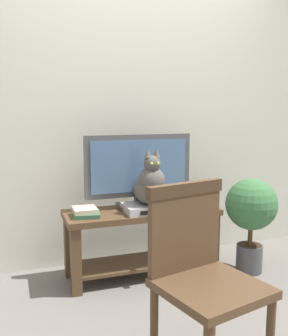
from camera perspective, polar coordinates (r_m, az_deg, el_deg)
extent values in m
plane|color=slate|center=(2.72, 3.99, -19.40)|extent=(12.00, 12.00, 0.00)
cube|color=beige|center=(3.30, -2.40, 10.78)|extent=(7.00, 0.12, 2.80)
cube|color=#513823|center=(2.97, -0.32, -6.52)|extent=(1.16, 0.41, 0.04)
cube|color=#513823|center=(2.79, -9.91, -13.35)|extent=(0.07, 0.07, 0.48)
cube|color=#513823|center=(3.12, 10.09, -10.92)|extent=(0.07, 0.07, 0.48)
cube|color=#513823|center=(3.08, -10.89, -11.23)|extent=(0.07, 0.07, 0.48)
cube|color=#513823|center=(3.38, 7.47, -9.30)|extent=(0.07, 0.07, 0.48)
cube|color=#513823|center=(3.10, -0.31, -13.53)|extent=(1.06, 0.33, 0.02)
cube|color=#4C4C51|center=(3.03, -0.80, -5.48)|extent=(0.32, 0.20, 0.03)
cube|color=#4C4C51|center=(3.02, -0.81, -4.64)|extent=(0.06, 0.04, 0.06)
cube|color=#4C4C51|center=(2.97, -0.82, 0.38)|extent=(0.83, 0.05, 0.47)
cube|color=#4C6B93|center=(2.95, -0.64, 0.30)|extent=(0.75, 0.01, 0.39)
sphere|color=#2672F2|center=(3.13, 6.27, -3.29)|extent=(0.01, 0.01, 0.01)
cube|color=#ADADB2|center=(2.90, 0.81, -5.82)|extent=(0.38, 0.25, 0.06)
cube|color=black|center=(2.79, 1.73, -6.44)|extent=(0.23, 0.01, 0.03)
ellipsoid|color=#514C47|center=(2.87, 0.82, -3.11)|extent=(0.23, 0.30, 0.22)
ellipsoid|color=#514C47|center=(2.82, 1.08, -1.87)|extent=(0.20, 0.19, 0.20)
sphere|color=#514C47|center=(2.79, 1.20, 0.62)|extent=(0.12, 0.12, 0.12)
cone|color=#514C47|center=(2.77, 0.56, 2.21)|extent=(0.05, 0.05, 0.07)
cone|color=#514C47|center=(2.79, 1.84, 2.25)|extent=(0.05, 0.05, 0.07)
sphere|color=#B2C64C|center=(2.73, 1.13, 0.64)|extent=(0.02, 0.02, 0.02)
sphere|color=#B2C64C|center=(2.75, 2.08, 0.68)|extent=(0.02, 0.02, 0.02)
cylinder|color=#514C47|center=(2.82, 2.90, -5.18)|extent=(0.09, 0.24, 0.04)
cylinder|color=#513823|center=(2.02, 1.49, -22.76)|extent=(0.04, 0.04, 0.45)
cylinder|color=#513823|center=(2.22, 9.97, -19.72)|extent=(0.04, 0.04, 0.45)
cube|color=#513823|center=(1.87, 9.85, -16.92)|extent=(0.52, 0.52, 0.04)
cube|color=#513823|center=(1.93, 6.02, -8.52)|extent=(0.41, 0.13, 0.44)
cube|color=#412C1C|center=(1.88, 6.11, -3.03)|extent=(0.43, 0.15, 0.06)
cube|color=#38664C|center=(2.81, -8.39, -6.73)|extent=(0.21, 0.20, 0.03)
cube|color=beige|center=(2.81, -8.65, -6.06)|extent=(0.17, 0.18, 0.03)
cylinder|color=#47474C|center=(3.27, 15.12, -12.59)|extent=(0.20, 0.20, 0.22)
cylinder|color=#332319|center=(3.24, 15.19, -10.96)|extent=(0.19, 0.19, 0.02)
cylinder|color=#4C3823|center=(3.21, 15.25, -9.37)|extent=(0.04, 0.04, 0.17)
sphere|color=#386B3D|center=(3.14, 15.43, -5.12)|extent=(0.40, 0.40, 0.40)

